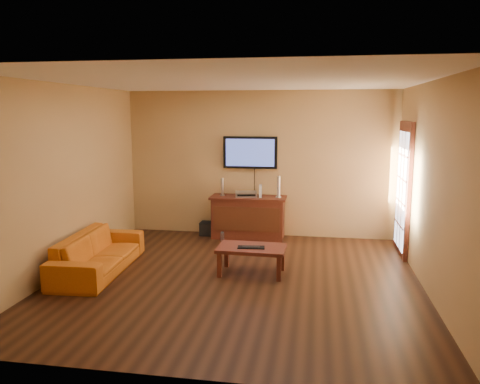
% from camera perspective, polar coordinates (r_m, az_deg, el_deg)
% --- Properties ---
extents(ground_plane, '(5.00, 5.00, 0.00)m').
position_cam_1_polar(ground_plane, '(6.62, -0.43, -10.60)').
color(ground_plane, black).
rests_on(ground_plane, ground).
extents(room_walls, '(5.00, 5.00, 5.00)m').
position_cam_1_polar(room_walls, '(6.86, 0.45, 4.59)').
color(room_walls, tan).
rests_on(room_walls, ground).
extents(french_door, '(0.07, 1.02, 2.22)m').
position_cam_1_polar(french_door, '(8.04, 19.28, 0.21)').
color(french_door, '#46190F').
rests_on(french_door, ground).
extents(media_console, '(1.39, 0.53, 0.77)m').
position_cam_1_polar(media_console, '(8.65, 1.01, -3.07)').
color(media_console, '#46190F').
rests_on(media_console, ground).
extents(television, '(1.00, 0.08, 0.59)m').
position_cam_1_polar(television, '(8.69, 1.25, 4.83)').
color(television, black).
rests_on(television, ground).
extents(coffee_table, '(0.98, 0.60, 0.40)m').
position_cam_1_polar(coffee_table, '(6.74, 1.43, -7.14)').
color(coffee_table, '#46190F').
rests_on(coffee_table, ground).
extents(sofa, '(0.67, 1.95, 0.75)m').
position_cam_1_polar(sofa, '(7.14, -16.88, -6.37)').
color(sofa, '#C36215').
rests_on(sofa, ground).
extents(speaker_left, '(0.09, 0.09, 0.33)m').
position_cam_1_polar(speaker_left, '(8.66, -2.17, 0.55)').
color(speaker_left, silver).
rests_on(speaker_left, media_console).
extents(speaker_right, '(0.11, 0.11, 0.39)m').
position_cam_1_polar(speaker_right, '(8.50, 4.73, 0.54)').
color(speaker_right, silver).
rests_on(speaker_right, media_console).
extents(av_receiver, '(0.43, 0.34, 0.09)m').
position_cam_1_polar(av_receiver, '(8.59, 0.75, -0.25)').
color(av_receiver, silver).
rests_on(av_receiver, media_console).
extents(game_console, '(0.06, 0.17, 0.22)m').
position_cam_1_polar(game_console, '(8.51, 2.51, 0.12)').
color(game_console, white).
rests_on(game_console, media_console).
extents(subwoofer, '(0.26, 0.26, 0.25)m').
position_cam_1_polar(subwoofer, '(8.92, -4.01, -4.44)').
color(subwoofer, black).
rests_on(subwoofer, ground).
extents(bottle, '(0.07, 0.07, 0.20)m').
position_cam_1_polar(bottle, '(8.41, -2.17, -5.51)').
color(bottle, white).
rests_on(bottle, ground).
extents(keyboard, '(0.39, 0.18, 0.02)m').
position_cam_1_polar(keyboard, '(6.66, 1.37, -6.74)').
color(keyboard, black).
rests_on(keyboard, coffee_table).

